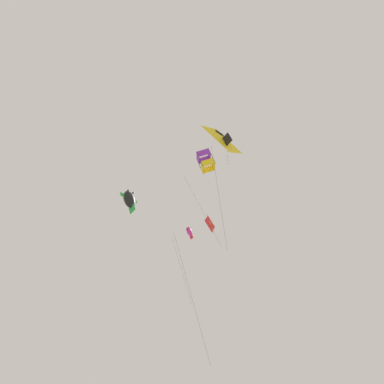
% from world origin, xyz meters
% --- Properties ---
extents(kite_box_low_drifter, '(3.67, 3.36, 8.42)m').
position_xyz_m(kite_box_low_drifter, '(-1.15, -0.46, 31.14)').
color(kite_box_low_drifter, purple).
extents(kite_delta_far_centre, '(3.37, 1.56, 8.95)m').
position_xyz_m(kite_delta_far_centre, '(3.24, 3.65, 28.82)').
color(kite_delta_far_centre, yellow).
extents(kite_fish_highest, '(2.68, 1.81, 7.27)m').
position_xyz_m(kite_fish_highest, '(-4.66, -4.59, 26.33)').
color(kite_fish_highest, '#DB2D93').
extents(kite_fish_near_left, '(1.48, 1.53, 2.15)m').
position_xyz_m(kite_fish_near_left, '(5.49, -2.92, 24.86)').
color(kite_fish_near_left, black).
extents(kite_diamond_near_right, '(3.70, 2.07, 9.07)m').
position_xyz_m(kite_diamond_near_right, '(2.53, 1.83, 22.73)').
color(kite_diamond_near_right, red).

